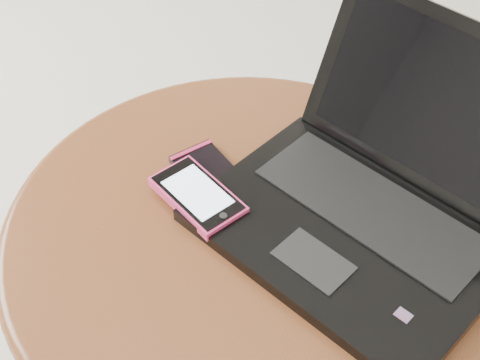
% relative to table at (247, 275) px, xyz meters
% --- Properties ---
extents(table, '(0.57, 0.57, 0.45)m').
position_rel_table_xyz_m(table, '(0.00, 0.00, 0.00)').
color(table, '#5F3117').
rests_on(table, ground).
extents(laptop, '(0.41, 0.40, 0.20)m').
position_rel_table_xyz_m(laptop, '(0.13, 0.06, 0.13)').
color(laptop, black).
rests_on(laptop, table).
extents(phone_black, '(0.13, 0.11, 0.01)m').
position_rel_table_xyz_m(phone_black, '(-0.07, 0.05, 0.10)').
color(phone_black, black).
rests_on(phone_black, table).
extents(phone_pink, '(0.13, 0.11, 0.01)m').
position_rel_table_xyz_m(phone_pink, '(-0.06, 0.00, 0.11)').
color(phone_pink, '#E63471').
rests_on(phone_pink, phone_black).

